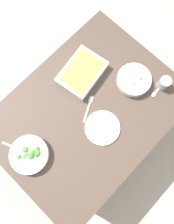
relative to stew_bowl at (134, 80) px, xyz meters
The scene contains 11 objects.
ground_plane 0.85m from the stew_bowl, 11.95° to the right, with size 6.00×6.00×0.00m, color #B2A899.
dining_table 0.38m from the stew_bowl, 11.95° to the right, with size 1.20×0.90×0.74m.
stew_bowl is the anchor object (origin of this frame).
broccoli_bowl 0.80m from the stew_bowl, ahead, with size 0.23×0.23×0.07m.
baking_dish 0.34m from the stew_bowl, 54.53° to the right, with size 0.33×0.26×0.06m.
drink_cup 0.19m from the stew_bowl, 126.51° to the left, with size 0.07×0.07×0.08m.
side_plate 0.37m from the stew_bowl, 10.15° to the left, with size 0.22×0.22×0.01m, color white.
spoon_by_stew 0.05m from the stew_bowl, 19.20° to the right, with size 0.17×0.08×0.01m.
spoon_by_broccoli 0.84m from the stew_bowl, 14.60° to the right, with size 0.08×0.17×0.01m.
spoon_spare 0.17m from the stew_bowl, 114.27° to the left, with size 0.18×0.03×0.01m.
fork_on_table 0.34m from the stew_bowl, 15.42° to the right, with size 0.17×0.10×0.01m.
Camera 1 is at (0.20, 0.19, 2.03)m, focal length 33.27 mm.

